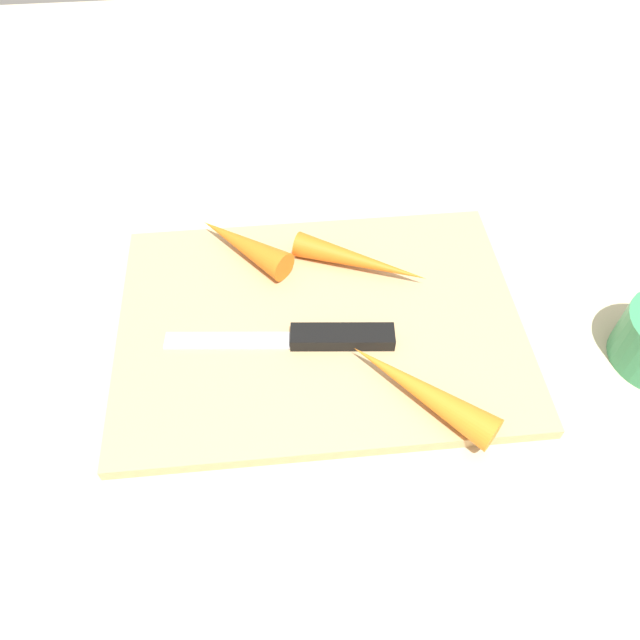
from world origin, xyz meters
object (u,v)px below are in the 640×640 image
object	(u,v)px
carrot_medium	(360,261)
carrot_longest	(420,390)
knife	(327,337)
carrot_shortest	(243,244)
cutting_board	(320,324)

from	to	relation	value
carrot_medium	carrot_longest	size ratio (longest dim) A/B	0.99
knife	carrot_medium	world-z (taller)	carrot_medium
carrot_medium	carrot_shortest	bearing A→B (deg)	-169.27
carrot_longest	carrot_medium	bearing A→B (deg)	-35.44
carrot_medium	carrot_longest	distance (m)	0.15
knife	carrot_longest	world-z (taller)	carrot_longest
carrot_medium	carrot_longest	bearing A→B (deg)	-53.04
carrot_longest	carrot_shortest	bearing A→B (deg)	-8.35
carrot_longest	knife	bearing A→B (deg)	0.11
cutting_board	carrot_longest	size ratio (longest dim) A/B	2.74
knife	carrot_longest	distance (m)	0.09
carrot_shortest	knife	bearing A→B (deg)	164.20
knife	carrot_longest	bearing A→B (deg)	141.49
carrot_shortest	carrot_medium	bearing A→B (deg)	-153.15
cutting_board	carrot_shortest	bearing A→B (deg)	-53.43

